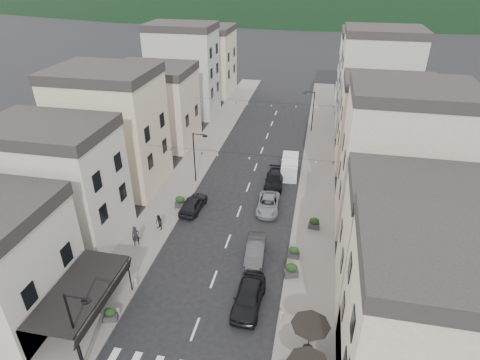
# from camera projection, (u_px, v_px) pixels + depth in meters

# --- Properties ---
(sidewalk_left) EXTENTS (4.00, 76.00, 0.12)m
(sidewalk_left) POSITION_uv_depth(u_px,v_px,m) (199.00, 158.00, 51.21)
(sidewalk_left) COLOR slate
(sidewalk_left) RESTS_ON ground
(sidewalk_right) EXTENTS (4.00, 76.00, 0.12)m
(sidewalk_right) POSITION_uv_depth(u_px,v_px,m) (318.00, 169.00, 48.57)
(sidewalk_right) COLOR slate
(sidewalk_right) RESTS_ON ground
(bistro_building) EXTENTS (10.00, 8.00, 10.00)m
(bistro_building) POSITION_uv_depth(u_px,v_px,m) (444.00, 338.00, 20.97)
(bistro_building) COLOR #BCAF95
(bistro_building) RESTS_ON ground
(boutique_awning) EXTENTS (3.77, 7.50, 3.28)m
(boutique_awning) POSITION_uv_depth(u_px,v_px,m) (83.00, 291.00, 26.56)
(boutique_awning) COLOR black
(boutique_awning) RESTS_ON ground
(buildings_row_left) EXTENTS (10.20, 54.16, 14.00)m
(buildings_row_left) POSITION_uv_depth(u_px,v_px,m) (160.00, 95.00, 54.42)
(buildings_row_left) COLOR beige
(buildings_row_left) RESTS_ON ground
(buildings_row_right) EXTENTS (10.20, 54.16, 14.50)m
(buildings_row_right) POSITION_uv_depth(u_px,v_px,m) (383.00, 111.00, 48.24)
(buildings_row_right) COLOR #BCAF95
(buildings_row_right) RESTS_ON ground
(streetlamp_left_near) EXTENTS (1.70, 0.56, 6.00)m
(streetlamp_left_near) POSITION_uv_depth(u_px,v_px,m) (76.00, 323.00, 23.45)
(streetlamp_left_near) COLOR black
(streetlamp_left_near) RESTS_ON ground
(streetlamp_left_far) EXTENTS (1.70, 0.56, 6.00)m
(streetlamp_left_far) POSITION_uv_depth(u_px,v_px,m) (196.00, 153.00, 44.01)
(streetlamp_left_far) COLOR black
(streetlamp_left_far) RESTS_ON ground
(streetlamp_right_far) EXTENTS (1.70, 0.56, 6.00)m
(streetlamp_right_far) POSITION_uv_depth(u_px,v_px,m) (311.00, 107.00, 57.37)
(streetlamp_right_far) COLOR black
(streetlamp_right_far) RESTS_ON ground
(bollards) EXTENTS (11.66, 10.26, 0.60)m
(bollards) POSITION_uv_depth(u_px,v_px,m) (193.00, 331.00, 27.02)
(bollards) COLOR gray
(bollards) RESTS_ON ground
(bunting_near) EXTENTS (19.00, 0.28, 0.62)m
(bunting_near) POSITION_uv_depth(u_px,v_px,m) (241.00, 157.00, 38.61)
(bunting_near) COLOR black
(bunting_near) RESTS_ON ground
(bunting_far) EXTENTS (19.00, 0.28, 0.62)m
(bunting_far) POSITION_uv_depth(u_px,v_px,m) (265.00, 105.00, 52.31)
(bunting_far) COLOR black
(bunting_far) RESTS_ON ground
(parked_car_a) EXTENTS (2.13, 4.96, 1.67)m
(parked_car_a) POSITION_uv_depth(u_px,v_px,m) (249.00, 297.00, 29.13)
(parked_car_a) COLOR black
(parked_car_a) RESTS_ON ground
(parked_car_b) EXTENTS (1.78, 4.46, 1.44)m
(parked_car_b) POSITION_uv_depth(u_px,v_px,m) (255.00, 251.00, 33.90)
(parked_car_b) COLOR #343436
(parked_car_b) RESTS_ON ground
(parked_car_c) EXTENTS (2.38, 4.78, 1.30)m
(parked_car_c) POSITION_uv_depth(u_px,v_px,m) (268.00, 204.00, 40.48)
(parked_car_c) COLOR gray
(parked_car_c) RESTS_ON ground
(parked_car_d) EXTENTS (2.12, 4.94, 1.42)m
(parked_car_d) POSITION_uv_depth(u_px,v_px,m) (274.00, 180.00, 44.76)
(parked_car_d) COLOR black
(parked_car_d) RESTS_ON ground
(parked_car_e) EXTENTS (2.11, 4.53, 1.50)m
(parked_car_e) POSITION_uv_depth(u_px,v_px,m) (193.00, 204.00, 40.37)
(parked_car_e) COLOR black
(parked_car_e) RESTS_ON ground
(delivery_van) EXTENTS (2.05, 4.74, 2.23)m
(delivery_van) POSITION_uv_depth(u_px,v_px,m) (290.00, 166.00, 46.89)
(delivery_van) COLOR silver
(delivery_van) RESTS_ON ground
(pedestrian_a) EXTENTS (0.82, 0.75, 1.89)m
(pedestrian_a) POSITION_uv_depth(u_px,v_px,m) (136.00, 236.00, 35.17)
(pedestrian_a) COLOR black
(pedestrian_a) RESTS_ON sidewalk_left
(pedestrian_b) EXTENTS (0.94, 0.90, 1.53)m
(pedestrian_b) POSITION_uv_depth(u_px,v_px,m) (159.00, 222.00, 37.28)
(pedestrian_b) COLOR black
(pedestrian_b) RESTS_ON sidewalk_left
(planter_la) EXTENTS (1.07, 0.78, 1.08)m
(planter_la) POSITION_uv_depth(u_px,v_px,m) (110.00, 315.00, 27.95)
(planter_la) COLOR #303033
(planter_la) RESTS_ON sidewalk_left
(planter_lb) EXTENTS (1.23, 0.86, 1.25)m
(planter_lb) POSITION_uv_depth(u_px,v_px,m) (180.00, 202.00, 40.71)
(planter_lb) COLOR #323134
(planter_lb) RESTS_ON sidewalk_left
(planter_ra) EXTENTS (1.26, 0.95, 1.26)m
(planter_ra) POSITION_uv_depth(u_px,v_px,m) (291.00, 270.00, 31.79)
(planter_ra) COLOR #313134
(planter_ra) RESTS_ON sidewalk_right
(planter_rb) EXTENTS (0.99, 0.58, 1.08)m
(planter_rb) POSITION_uv_depth(u_px,v_px,m) (294.00, 252.00, 33.85)
(planter_rb) COLOR #2A2A2C
(planter_rb) RESTS_ON sidewalk_right
(planter_rc) EXTENTS (1.10, 0.69, 1.16)m
(planter_rc) POSITION_uv_depth(u_px,v_px,m) (314.00, 223.00, 37.52)
(planter_rc) COLOR #323235
(planter_rc) RESTS_ON sidewalk_right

